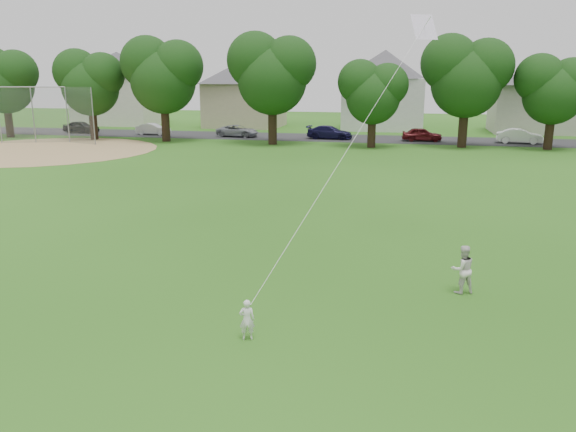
% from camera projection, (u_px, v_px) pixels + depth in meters
% --- Properties ---
extents(ground, '(160.00, 160.00, 0.00)m').
position_uv_depth(ground, '(275.00, 327.00, 13.65)').
color(ground, '#225212').
rests_on(ground, ground).
extents(street, '(90.00, 7.00, 0.01)m').
position_uv_depth(street, '(377.00, 139.00, 53.45)').
color(street, '#2D2D30').
rests_on(street, ground).
extents(dirt_infield, '(18.00, 18.00, 0.02)m').
position_uv_depth(dirt_infield, '(44.00, 150.00, 45.49)').
color(dirt_infield, '#9E7F51').
rests_on(dirt_infield, ground).
extents(toddler, '(0.41, 0.33, 0.98)m').
position_uv_depth(toddler, '(247.00, 320.00, 12.92)').
color(toddler, silver).
rests_on(toddler, ground).
extents(older_boy, '(0.83, 0.74, 1.39)m').
position_uv_depth(older_boy, '(463.00, 269.00, 15.65)').
color(older_boy, silver).
rests_on(older_boy, ground).
extents(kite, '(2.48, 5.29, 12.39)m').
position_uv_depth(kite, '(354.00, 140.00, 16.19)').
color(kite, white).
rests_on(kite, ground).
extents(baseball_backstop, '(10.67, 4.68, 4.91)m').
position_uv_depth(baseball_backstop, '(31.00, 116.00, 49.38)').
color(baseball_backstop, gray).
rests_on(baseball_backstop, ground).
extents(tree_row, '(80.49, 8.07, 9.82)m').
position_uv_depth(tree_row, '(401.00, 74.00, 46.08)').
color(tree_row, black).
rests_on(tree_row, ground).
extents(parked_cars, '(65.07, 2.44, 1.29)m').
position_uv_depth(parked_cars, '(389.00, 134.00, 52.13)').
color(parked_cars, black).
rests_on(parked_cars, ground).
extents(house_row, '(77.85, 13.86, 10.14)m').
position_uv_depth(house_row, '(375.00, 84.00, 61.94)').
color(house_row, silver).
rests_on(house_row, ground).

